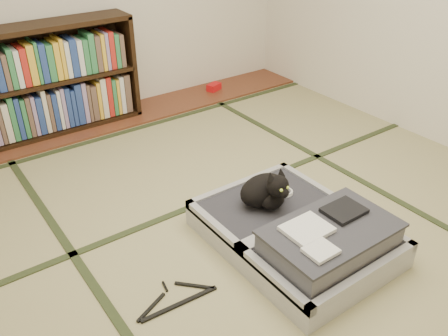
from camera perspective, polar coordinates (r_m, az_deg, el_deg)
floor at (r=3.01m, az=3.14°, el=-7.14°), size 4.50×4.50×0.00m
wood_strip at (r=4.51m, az=-12.93°, el=5.85°), size 4.00×0.50×0.02m
red_item at (r=5.02m, az=-1.22°, el=9.73°), size 0.17×0.13×0.07m
tatami_borders at (r=3.33m, az=-2.15°, el=-2.87°), size 4.00×4.50×0.01m
bookcase at (r=4.28m, az=-19.67°, el=9.85°), size 1.38×0.32×0.92m
suitcase at (r=2.81m, az=9.11°, el=-7.78°), size 0.82×1.09×0.32m
cat at (r=2.88m, az=5.12°, el=-2.71°), size 0.36×0.37×0.29m
cable_coil at (r=3.05m, az=7.30°, el=-2.90°), size 0.11×0.11×0.03m
hanger at (r=2.55m, az=-5.76°, el=-15.49°), size 0.45×0.21×0.01m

